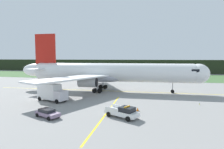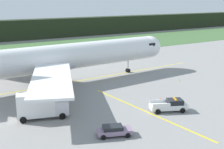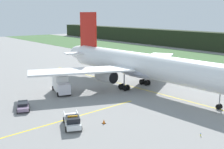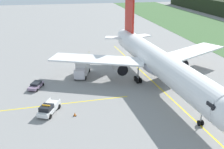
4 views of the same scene
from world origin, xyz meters
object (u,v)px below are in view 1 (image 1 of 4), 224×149
at_px(staff_car, 47,113).
at_px(apron_cone, 138,109).
at_px(ops_pickup_truck, 123,112).
at_px(catering_truck, 52,92).
at_px(airliner, 108,73).

xyz_separation_m(staff_car, apron_cone, (13.30, 6.85, -0.38)).
bearing_deg(ops_pickup_truck, catering_truck, 156.09).
bearing_deg(catering_truck, airliner, 59.49).
relative_size(airliner, staff_car, 11.48).
height_order(ops_pickup_truck, catering_truck, catering_truck).
bearing_deg(ops_pickup_truck, apron_cone, 66.63).
distance_m(ops_pickup_truck, catering_truck, 18.57).
distance_m(airliner, staff_car, 25.48).
bearing_deg(apron_cone, ops_pickup_truck, -113.37).
bearing_deg(apron_cone, airliner, 119.19).
relative_size(catering_truck, staff_car, 1.60).
distance_m(ops_pickup_truck, apron_cone, 4.64).
xyz_separation_m(catering_truck, apron_cone, (18.78, -3.29, -1.59)).
height_order(staff_car, apron_cone, staff_car).
height_order(airliner, apron_cone, airliner).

